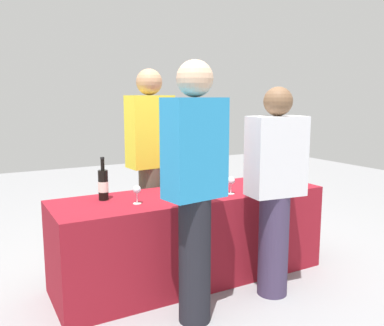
{
  "coord_description": "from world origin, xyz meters",
  "views": [
    {
      "loc": [
        -1.57,
        -2.85,
        1.5
      ],
      "look_at": [
        0.0,
        0.0,
        0.98
      ],
      "focal_mm": 38.18,
      "sensor_mm": 36.0,
      "label": 1
    }
  ],
  "objects_px": {
    "wine_bottle_2": "(210,173)",
    "wine_glass_4": "(254,176)",
    "server_pouring": "(150,157)",
    "wine_glass_2": "(192,185)",
    "wine_bottle_3": "(250,171)",
    "guest_1": "(275,186)",
    "wine_glass_3": "(231,181)",
    "wine_glass_1": "(175,186)",
    "guest_0": "(195,184)",
    "wine_bottle_0": "(103,185)",
    "wine_bottle_1": "(183,176)",
    "wine_glass_0": "(137,191)"
  },
  "relations": [
    {
      "from": "wine_bottle_2",
      "to": "wine_glass_4",
      "type": "height_order",
      "value": "wine_bottle_2"
    },
    {
      "from": "wine_glass_4",
      "to": "server_pouring",
      "type": "height_order",
      "value": "server_pouring"
    },
    {
      "from": "wine_glass_4",
      "to": "wine_glass_2",
      "type": "bearing_deg",
      "value": -172.75
    },
    {
      "from": "wine_bottle_3",
      "to": "guest_1",
      "type": "xyz_separation_m",
      "value": [
        -0.23,
        -0.61,
        0.0
      ]
    },
    {
      "from": "wine_glass_3",
      "to": "wine_glass_1",
      "type": "bearing_deg",
      "value": 166.61
    },
    {
      "from": "wine_glass_3",
      "to": "server_pouring",
      "type": "height_order",
      "value": "server_pouring"
    },
    {
      "from": "wine_glass_1",
      "to": "wine_glass_3",
      "type": "relative_size",
      "value": 0.89
    },
    {
      "from": "wine_glass_2",
      "to": "guest_0",
      "type": "xyz_separation_m",
      "value": [
        -0.22,
        -0.42,
        0.11
      ]
    },
    {
      "from": "wine_bottle_0",
      "to": "guest_1",
      "type": "bearing_deg",
      "value": -31.83
    },
    {
      "from": "wine_glass_2",
      "to": "guest_1",
      "type": "xyz_separation_m",
      "value": [
        0.5,
        -0.37,
        0.01
      ]
    },
    {
      "from": "wine_glass_2",
      "to": "server_pouring",
      "type": "bearing_deg",
      "value": 91.77
    },
    {
      "from": "wine_bottle_1",
      "to": "wine_bottle_0",
      "type": "bearing_deg",
      "value": -179.52
    },
    {
      "from": "wine_bottle_2",
      "to": "wine_glass_0",
      "type": "distance_m",
      "value": 0.82
    },
    {
      "from": "wine_bottle_1",
      "to": "wine_glass_1",
      "type": "bearing_deg",
      "value": -131.49
    },
    {
      "from": "wine_glass_4",
      "to": "server_pouring",
      "type": "distance_m",
      "value": 0.96
    },
    {
      "from": "server_pouring",
      "to": "wine_glass_0",
      "type": "bearing_deg",
      "value": 54.55
    },
    {
      "from": "wine_glass_1",
      "to": "server_pouring",
      "type": "bearing_deg",
      "value": 83.54
    },
    {
      "from": "wine_bottle_3",
      "to": "wine_glass_3",
      "type": "distance_m",
      "value": 0.44
    },
    {
      "from": "guest_0",
      "to": "server_pouring",
      "type": "bearing_deg",
      "value": 72.31
    },
    {
      "from": "wine_glass_3",
      "to": "wine_glass_4",
      "type": "height_order",
      "value": "wine_glass_4"
    },
    {
      "from": "wine_glass_4",
      "to": "wine_bottle_2",
      "type": "bearing_deg",
      "value": 139.95
    },
    {
      "from": "wine_glass_1",
      "to": "wine_glass_4",
      "type": "bearing_deg",
      "value": -2.09
    },
    {
      "from": "wine_glass_4",
      "to": "guest_0",
      "type": "height_order",
      "value": "guest_0"
    },
    {
      "from": "guest_1",
      "to": "wine_bottle_0",
      "type": "bearing_deg",
      "value": 154.72
    },
    {
      "from": "wine_bottle_0",
      "to": "wine_glass_1",
      "type": "relative_size",
      "value": 2.58
    },
    {
      "from": "wine_bottle_0",
      "to": "server_pouring",
      "type": "relative_size",
      "value": 0.19
    },
    {
      "from": "wine_bottle_1",
      "to": "server_pouring",
      "type": "relative_size",
      "value": 0.18
    },
    {
      "from": "wine_glass_1",
      "to": "server_pouring",
      "type": "xyz_separation_m",
      "value": [
        0.07,
        0.65,
        0.14
      ]
    },
    {
      "from": "wine_bottle_0",
      "to": "guest_0",
      "type": "relative_size",
      "value": 0.19
    },
    {
      "from": "wine_bottle_0",
      "to": "wine_bottle_3",
      "type": "xyz_separation_m",
      "value": [
        1.33,
        -0.07,
        -0.0
      ]
    },
    {
      "from": "wine_bottle_2",
      "to": "wine_glass_1",
      "type": "relative_size",
      "value": 2.53
    },
    {
      "from": "wine_glass_1",
      "to": "guest_0",
      "type": "bearing_deg",
      "value": -102.72
    },
    {
      "from": "wine_glass_0",
      "to": "guest_0",
      "type": "height_order",
      "value": "guest_0"
    },
    {
      "from": "wine_bottle_3",
      "to": "guest_0",
      "type": "height_order",
      "value": "guest_0"
    },
    {
      "from": "wine_glass_3",
      "to": "wine_glass_2",
      "type": "bearing_deg",
      "value": -179.72
    },
    {
      "from": "wine_bottle_2",
      "to": "wine_glass_0",
      "type": "bearing_deg",
      "value": -162.4
    },
    {
      "from": "wine_glass_3",
      "to": "guest_0",
      "type": "height_order",
      "value": "guest_0"
    },
    {
      "from": "wine_bottle_3",
      "to": "wine_glass_4",
      "type": "height_order",
      "value": "wine_bottle_3"
    },
    {
      "from": "wine_glass_1",
      "to": "wine_glass_2",
      "type": "height_order",
      "value": "wine_glass_2"
    },
    {
      "from": "wine_glass_1",
      "to": "wine_glass_4",
      "type": "distance_m",
      "value": 0.75
    },
    {
      "from": "wine_glass_4",
      "to": "wine_glass_1",
      "type": "bearing_deg",
      "value": 177.91
    },
    {
      "from": "wine_glass_0",
      "to": "guest_0",
      "type": "bearing_deg",
      "value": -67.59
    },
    {
      "from": "wine_glass_0",
      "to": "server_pouring",
      "type": "xyz_separation_m",
      "value": [
        0.4,
        0.68,
        0.13
      ]
    },
    {
      "from": "wine_bottle_1",
      "to": "wine_glass_4",
      "type": "xyz_separation_m",
      "value": [
        0.56,
        -0.23,
        -0.01
      ]
    },
    {
      "from": "wine_bottle_3",
      "to": "wine_glass_3",
      "type": "bearing_deg",
      "value": -147.45
    },
    {
      "from": "wine_glass_2",
      "to": "guest_0",
      "type": "bearing_deg",
      "value": -117.16
    },
    {
      "from": "guest_1",
      "to": "wine_glass_3",
      "type": "bearing_deg",
      "value": 117.02
    },
    {
      "from": "wine_glass_0",
      "to": "wine_glass_1",
      "type": "relative_size",
      "value": 1.08
    },
    {
      "from": "wine_glass_3",
      "to": "guest_1",
      "type": "distance_m",
      "value": 0.4
    },
    {
      "from": "wine_bottle_2",
      "to": "server_pouring",
      "type": "relative_size",
      "value": 0.18
    }
  ]
}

